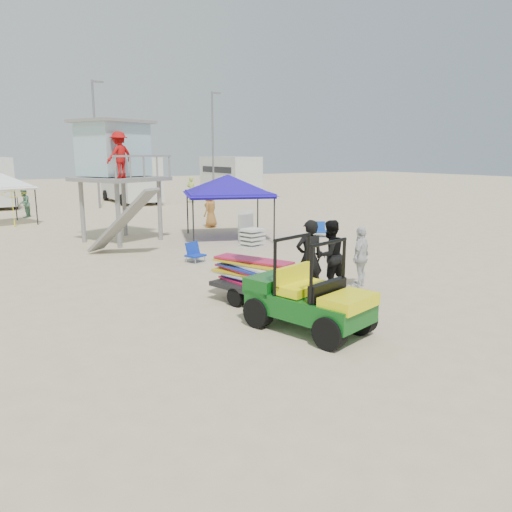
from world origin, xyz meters
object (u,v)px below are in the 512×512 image
utility_cart (309,290)px  lifeguard_tower (115,154)px  canopy_blue (228,178)px  man_left (309,258)px  surf_trailer (250,270)px

utility_cart → lifeguard_tower: bearing=91.0°
lifeguard_tower → canopy_blue: 4.55m
utility_cart → man_left: bearing=53.2°
utility_cart → surf_trailer: bearing=89.8°
surf_trailer → lifeguard_tower: bearing=91.3°
man_left → lifeguard_tower: lifeguard_tower is taller
lifeguard_tower → canopy_blue: (4.13, -1.66, -0.97)m
surf_trailer → man_left: surf_trailer is taller
surf_trailer → canopy_blue: size_ratio=0.53×
utility_cart → man_left: (1.52, 2.03, 0.10)m
utility_cart → lifeguard_tower: size_ratio=0.57×
surf_trailer → man_left: bearing=-11.2°
man_left → canopy_blue: (2.39, 8.78, 1.55)m
utility_cart → canopy_blue: size_ratio=0.63×
canopy_blue → man_left: bearing=-105.2°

